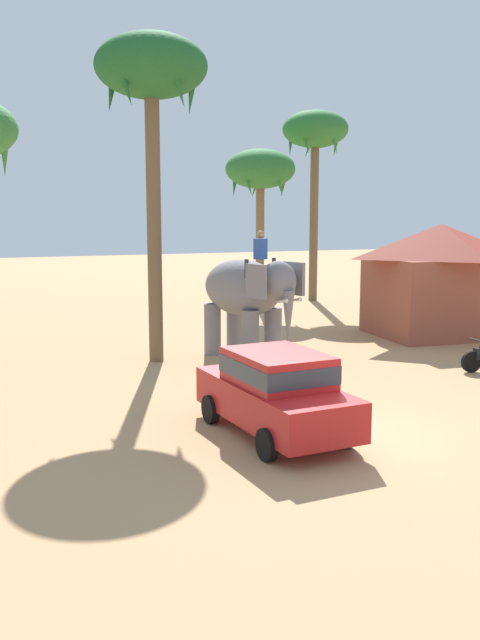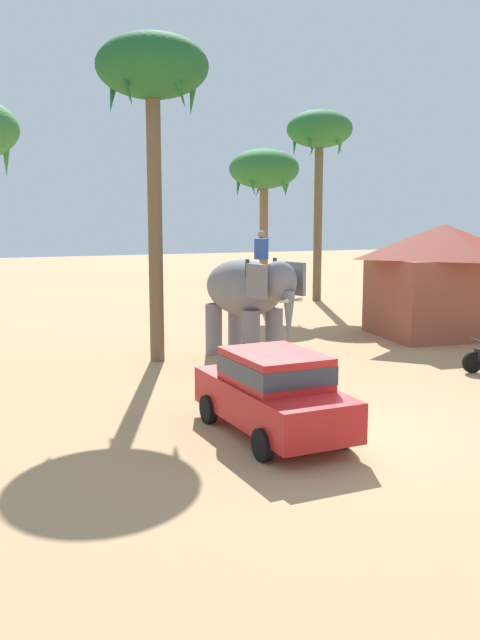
% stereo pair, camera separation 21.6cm
% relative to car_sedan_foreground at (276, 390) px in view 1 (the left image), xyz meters
% --- Properties ---
extents(ground_plane, '(120.00, 120.00, 0.00)m').
position_rel_car_sedan_foreground_xyz_m(ground_plane, '(1.04, -0.42, -0.93)').
color(ground_plane, tan).
extents(car_sedan_foreground, '(2.06, 4.19, 1.70)m').
position_rel_car_sedan_foreground_xyz_m(car_sedan_foreground, '(0.00, 0.00, 0.00)').
color(car_sedan_foreground, red).
rests_on(car_sedan_foreground, ground).
extents(elephant_with_mahout, '(2.48, 4.02, 3.88)m').
position_rel_car_sedan_foreground_xyz_m(elephant_with_mahout, '(2.37, 7.05, 1.06)').
color(elephant_with_mahout, slate).
rests_on(elephant_with_mahout, ground).
extents(palm_tree_near_hut, '(3.20, 3.20, 7.26)m').
position_rel_car_sedan_foreground_xyz_m(palm_tree_near_hut, '(7.53, 17.74, 5.25)').
color(palm_tree_near_hut, brown).
rests_on(palm_tree_near_hut, ground).
extents(palm_tree_left_of_road, '(3.20, 3.20, 9.29)m').
position_rel_car_sedan_foreground_xyz_m(palm_tree_left_of_road, '(10.95, 18.88, 7.14)').
color(palm_tree_left_of_road, brown).
rests_on(palm_tree_left_of_road, ground).
extents(palm_tree_leaning_seaward, '(3.20, 3.20, 9.38)m').
position_rel_car_sedan_foreground_xyz_m(palm_tree_leaning_seaward, '(-0.27, 7.79, 7.23)').
color(palm_tree_leaning_seaward, brown).
rests_on(palm_tree_leaning_seaward, ground).
extents(roadside_hut, '(5.36, 4.64, 4.00)m').
position_rel_car_sedan_foreground_xyz_m(roadside_hut, '(10.33, 8.25, 1.20)').
color(roadside_hut, '#994C38').
rests_on(roadside_hut, ground).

